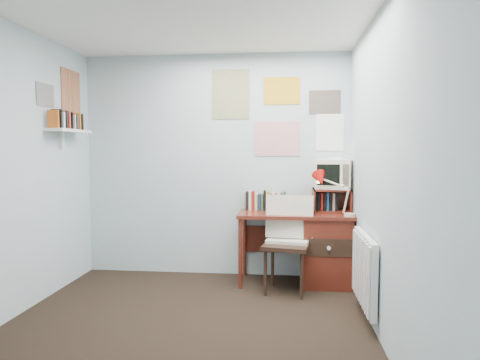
# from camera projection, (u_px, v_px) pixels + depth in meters

# --- Properties ---
(ground) EXTENTS (3.50, 3.50, 0.00)m
(ground) POSITION_uv_depth(u_px,v_px,m) (179.00, 340.00, 3.22)
(ground) COLOR black
(ground) RESTS_ON ground
(back_wall) EXTENTS (3.00, 0.02, 2.50)m
(back_wall) POSITION_uv_depth(u_px,v_px,m) (215.00, 165.00, 4.87)
(back_wall) COLOR #A1B2B8
(back_wall) RESTS_ON ground
(right_wall) EXTENTS (0.02, 3.50, 2.50)m
(right_wall) POSITION_uv_depth(u_px,v_px,m) (388.00, 175.00, 2.97)
(right_wall) COLOR #A1B2B8
(right_wall) RESTS_ON ground
(desk) EXTENTS (1.20, 0.55, 0.76)m
(desk) POSITION_uv_depth(u_px,v_px,m) (320.00, 246.00, 4.54)
(desk) COLOR maroon
(desk) RESTS_ON ground
(desk_chair) EXTENTS (0.56, 0.54, 0.94)m
(desk_chair) POSITION_uv_depth(u_px,v_px,m) (287.00, 246.00, 4.27)
(desk_chair) COLOR black
(desk_chair) RESTS_ON ground
(desk_lamp) EXTENTS (0.33, 0.30, 0.40)m
(desk_lamp) POSITION_uv_depth(u_px,v_px,m) (350.00, 196.00, 4.28)
(desk_lamp) COLOR #BB130C
(desk_lamp) RESTS_ON desk
(tv_riser) EXTENTS (0.40, 0.30, 0.25)m
(tv_riser) POSITION_uv_depth(u_px,v_px,m) (331.00, 200.00, 4.60)
(tv_riser) COLOR maroon
(tv_riser) RESTS_ON desk
(crt_tv) EXTENTS (0.44, 0.42, 0.34)m
(crt_tv) POSITION_uv_depth(u_px,v_px,m) (335.00, 173.00, 4.60)
(crt_tv) COLOR beige
(crt_tv) RESTS_ON tv_riser
(book_row) EXTENTS (0.60, 0.14, 0.22)m
(book_row) POSITION_uv_depth(u_px,v_px,m) (273.00, 200.00, 4.73)
(book_row) COLOR maroon
(book_row) RESTS_ON desk
(radiator) EXTENTS (0.09, 0.80, 0.60)m
(radiator) POSITION_uv_depth(u_px,v_px,m) (365.00, 270.00, 3.58)
(radiator) COLOR white
(radiator) RESTS_ON right_wall
(wall_shelf) EXTENTS (0.20, 0.62, 0.24)m
(wall_shelf) POSITION_uv_depth(u_px,v_px,m) (69.00, 131.00, 4.34)
(wall_shelf) COLOR white
(wall_shelf) RESTS_ON left_wall
(posters_back) EXTENTS (1.20, 0.01, 0.90)m
(posters_back) POSITION_uv_depth(u_px,v_px,m) (277.00, 112.00, 4.75)
(posters_back) COLOR white
(posters_back) RESTS_ON back_wall
(posters_left) EXTENTS (0.01, 0.70, 0.60)m
(posters_left) POSITION_uv_depth(u_px,v_px,m) (59.00, 93.00, 4.32)
(posters_left) COLOR white
(posters_left) RESTS_ON left_wall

